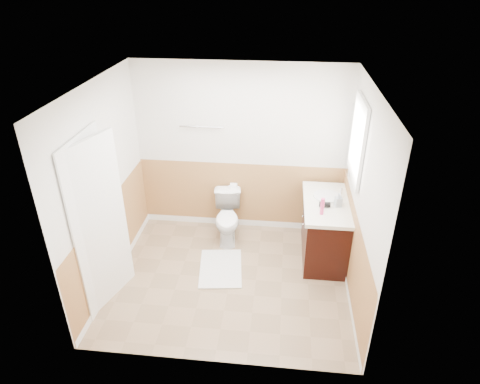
# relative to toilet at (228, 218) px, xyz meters

# --- Properties ---
(floor) EXTENTS (3.00, 3.00, 0.00)m
(floor) POSITION_rel_toilet_xyz_m (0.15, -0.91, -0.35)
(floor) COLOR #8C7051
(floor) RESTS_ON ground
(ceiling) EXTENTS (3.00, 3.00, 0.00)m
(ceiling) POSITION_rel_toilet_xyz_m (0.15, -0.91, 2.15)
(ceiling) COLOR white
(ceiling) RESTS_ON floor
(wall_back) EXTENTS (3.00, 0.00, 3.00)m
(wall_back) POSITION_rel_toilet_xyz_m (0.15, 0.39, 0.90)
(wall_back) COLOR silver
(wall_back) RESTS_ON floor
(wall_front) EXTENTS (3.00, 0.00, 3.00)m
(wall_front) POSITION_rel_toilet_xyz_m (0.15, -2.21, 0.90)
(wall_front) COLOR silver
(wall_front) RESTS_ON floor
(wall_left) EXTENTS (0.00, 3.00, 3.00)m
(wall_left) POSITION_rel_toilet_xyz_m (-1.35, -0.91, 0.90)
(wall_left) COLOR silver
(wall_left) RESTS_ON floor
(wall_right) EXTENTS (0.00, 3.00, 3.00)m
(wall_right) POSITION_rel_toilet_xyz_m (1.65, -0.91, 0.90)
(wall_right) COLOR silver
(wall_right) RESTS_ON floor
(wainscot_back) EXTENTS (3.00, 0.00, 3.00)m
(wainscot_back) POSITION_rel_toilet_xyz_m (0.15, 0.38, 0.15)
(wainscot_back) COLOR tan
(wainscot_back) RESTS_ON floor
(wainscot_front) EXTENTS (3.00, 0.00, 3.00)m
(wainscot_front) POSITION_rel_toilet_xyz_m (0.15, -2.20, 0.15)
(wainscot_front) COLOR tan
(wainscot_front) RESTS_ON floor
(wainscot_left) EXTENTS (0.00, 2.60, 2.60)m
(wainscot_left) POSITION_rel_toilet_xyz_m (-1.34, -0.91, 0.15)
(wainscot_left) COLOR tan
(wainscot_left) RESTS_ON floor
(wainscot_right) EXTENTS (0.00, 2.60, 2.60)m
(wainscot_right) POSITION_rel_toilet_xyz_m (1.64, -0.91, 0.15)
(wainscot_right) COLOR tan
(wainscot_right) RESTS_ON floor
(toilet) EXTENTS (0.47, 0.72, 0.70)m
(toilet) POSITION_rel_toilet_xyz_m (0.00, 0.00, 0.00)
(toilet) COLOR white
(toilet) RESTS_ON floor
(bath_mat) EXTENTS (0.64, 0.86, 0.02)m
(bath_mat) POSITION_rel_toilet_xyz_m (0.00, -0.73, -0.34)
(bath_mat) COLOR silver
(bath_mat) RESTS_ON floor
(vanity_cabinet) EXTENTS (0.55, 1.10, 0.80)m
(vanity_cabinet) POSITION_rel_toilet_xyz_m (1.37, -0.27, 0.05)
(vanity_cabinet) COLOR black
(vanity_cabinet) RESTS_ON floor
(vanity_knob_left) EXTENTS (0.03, 0.03, 0.03)m
(vanity_knob_left) POSITION_rel_toilet_xyz_m (1.07, -0.37, 0.20)
(vanity_knob_left) COLOR silver
(vanity_knob_left) RESTS_ON vanity_cabinet
(vanity_knob_right) EXTENTS (0.03, 0.03, 0.03)m
(vanity_knob_right) POSITION_rel_toilet_xyz_m (1.07, -0.17, 0.20)
(vanity_knob_right) COLOR silver
(vanity_knob_right) RESTS_ON vanity_cabinet
(countertop) EXTENTS (0.60, 1.15, 0.05)m
(countertop) POSITION_rel_toilet_xyz_m (1.36, -0.27, 0.48)
(countertop) COLOR white
(countertop) RESTS_ON vanity_cabinet
(sink_basin) EXTENTS (0.36, 0.36, 0.02)m
(sink_basin) POSITION_rel_toilet_xyz_m (1.37, -0.12, 0.51)
(sink_basin) COLOR silver
(sink_basin) RESTS_ON countertop
(faucet) EXTENTS (0.02, 0.02, 0.14)m
(faucet) POSITION_rel_toilet_xyz_m (1.55, -0.12, 0.57)
(faucet) COLOR silver
(faucet) RESTS_ON countertop
(lotion_bottle) EXTENTS (0.05, 0.05, 0.22)m
(lotion_bottle) POSITION_rel_toilet_xyz_m (1.27, -0.57, 0.61)
(lotion_bottle) COLOR #DC3976
(lotion_bottle) RESTS_ON countertop
(soap_dispenser) EXTENTS (0.10, 0.10, 0.18)m
(soap_dispenser) POSITION_rel_toilet_xyz_m (1.49, -0.35, 0.59)
(soap_dispenser) COLOR #99A3AC
(soap_dispenser) RESTS_ON countertop
(hair_dryer_body) EXTENTS (0.14, 0.07, 0.07)m
(hair_dryer_body) POSITION_rel_toilet_xyz_m (1.32, -0.39, 0.54)
(hair_dryer_body) COLOR black
(hair_dryer_body) RESTS_ON countertop
(hair_dryer_handle) EXTENTS (0.03, 0.03, 0.07)m
(hair_dryer_handle) POSITION_rel_toilet_xyz_m (1.29, -0.36, 0.51)
(hair_dryer_handle) COLOR black
(hair_dryer_handle) RESTS_ON countertop
(mirror_panel) EXTENTS (0.02, 0.35, 0.90)m
(mirror_panel) POSITION_rel_toilet_xyz_m (1.63, 0.19, 1.20)
(mirror_panel) COLOR silver
(mirror_panel) RESTS_ON wall_right
(window_frame) EXTENTS (0.04, 0.80, 1.00)m
(window_frame) POSITION_rel_toilet_xyz_m (1.62, -0.32, 1.40)
(window_frame) COLOR white
(window_frame) RESTS_ON wall_right
(window_glass) EXTENTS (0.01, 0.70, 0.90)m
(window_glass) POSITION_rel_toilet_xyz_m (1.64, -0.32, 1.40)
(window_glass) COLOR white
(window_glass) RESTS_ON wall_right
(door) EXTENTS (0.29, 0.78, 2.04)m
(door) POSITION_rel_toilet_xyz_m (-1.25, -1.36, 0.67)
(door) COLOR white
(door) RESTS_ON wall_left
(door_frame) EXTENTS (0.02, 0.92, 2.10)m
(door_frame) POSITION_rel_toilet_xyz_m (-1.32, -1.36, 0.68)
(door_frame) COLOR white
(door_frame) RESTS_ON wall_left
(door_knob) EXTENTS (0.06, 0.06, 0.06)m
(door_knob) POSITION_rel_toilet_xyz_m (-1.19, -1.03, 0.60)
(door_knob) COLOR silver
(door_knob) RESTS_ON door
(towel_bar) EXTENTS (0.62, 0.02, 0.02)m
(towel_bar) POSITION_rel_toilet_xyz_m (-0.40, 0.34, 1.25)
(towel_bar) COLOR silver
(towel_bar) RESTS_ON wall_back
(tp_holder_bar) EXTENTS (0.14, 0.02, 0.02)m
(tp_holder_bar) POSITION_rel_toilet_xyz_m (0.05, 0.32, 0.35)
(tp_holder_bar) COLOR silver
(tp_holder_bar) RESTS_ON wall_back
(tp_roll) EXTENTS (0.10, 0.11, 0.11)m
(tp_roll) POSITION_rel_toilet_xyz_m (0.05, 0.32, 0.35)
(tp_roll) COLOR white
(tp_roll) RESTS_ON tp_holder_bar
(tp_sheet) EXTENTS (0.10, 0.01, 0.16)m
(tp_sheet) POSITION_rel_toilet_xyz_m (0.05, 0.32, 0.24)
(tp_sheet) COLOR white
(tp_sheet) RESTS_ON tp_roll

